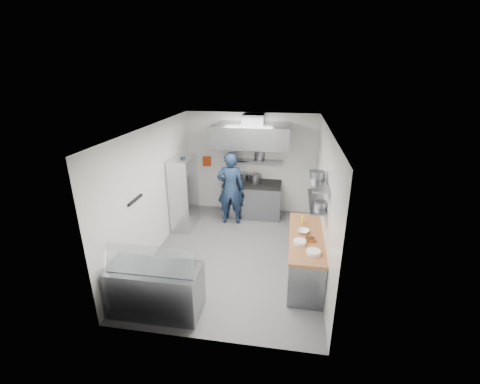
% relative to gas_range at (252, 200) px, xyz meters
% --- Properties ---
extents(floor, '(5.00, 5.00, 0.00)m').
position_rel_gas_range_xyz_m(floor, '(-0.10, -2.10, -0.45)').
color(floor, '#48484A').
rests_on(floor, ground).
extents(ceiling, '(5.00, 5.00, 0.00)m').
position_rel_gas_range_xyz_m(ceiling, '(-0.10, -2.10, 2.35)').
color(ceiling, silver).
rests_on(ceiling, wall_back).
extents(wall_back, '(3.60, 2.80, 0.02)m').
position_rel_gas_range_xyz_m(wall_back, '(-0.10, 0.40, 0.95)').
color(wall_back, white).
rests_on(wall_back, floor).
extents(wall_front, '(3.60, 2.80, 0.02)m').
position_rel_gas_range_xyz_m(wall_front, '(-0.10, -4.60, 0.95)').
color(wall_front, white).
rests_on(wall_front, floor).
extents(wall_left, '(2.80, 5.00, 0.02)m').
position_rel_gas_range_xyz_m(wall_left, '(-1.90, -2.10, 0.95)').
color(wall_left, white).
rests_on(wall_left, floor).
extents(wall_right, '(2.80, 5.00, 0.02)m').
position_rel_gas_range_xyz_m(wall_right, '(1.70, -2.10, 0.95)').
color(wall_right, white).
rests_on(wall_right, floor).
extents(gas_range, '(1.60, 0.80, 0.90)m').
position_rel_gas_range_xyz_m(gas_range, '(0.00, 0.00, 0.00)').
color(gas_range, gray).
rests_on(gas_range, floor).
extents(cooktop, '(1.57, 0.78, 0.06)m').
position_rel_gas_range_xyz_m(cooktop, '(0.00, 0.00, 0.48)').
color(cooktop, black).
rests_on(cooktop, gas_range).
extents(stock_pot_left, '(0.28, 0.28, 0.20)m').
position_rel_gas_range_xyz_m(stock_pot_left, '(-0.27, 0.20, 0.61)').
color(stock_pot_left, slate).
rests_on(stock_pot_left, cooktop).
extents(stock_pot_mid, '(0.33, 0.33, 0.24)m').
position_rel_gas_range_xyz_m(stock_pot_mid, '(0.07, 0.05, 0.63)').
color(stock_pot_mid, slate).
rests_on(stock_pot_mid, cooktop).
extents(over_range_shelf, '(1.60, 0.30, 0.04)m').
position_rel_gas_range_xyz_m(over_range_shelf, '(0.00, 0.24, 1.07)').
color(over_range_shelf, gray).
rests_on(over_range_shelf, wall_back).
extents(shelf_pot_a, '(0.26, 0.26, 0.18)m').
position_rel_gas_range_xyz_m(shelf_pot_a, '(-0.57, 0.19, 1.18)').
color(shelf_pot_a, slate).
rests_on(shelf_pot_a, over_range_shelf).
extents(shelf_pot_b, '(0.33, 0.33, 0.22)m').
position_rel_gas_range_xyz_m(shelf_pot_b, '(0.14, 0.47, 1.20)').
color(shelf_pot_b, slate).
rests_on(shelf_pot_b, over_range_shelf).
extents(extractor_hood, '(1.90, 1.15, 0.55)m').
position_rel_gas_range_xyz_m(extractor_hood, '(0.00, -0.18, 1.85)').
color(extractor_hood, gray).
rests_on(extractor_hood, wall_back).
extents(hood_duct, '(0.55, 0.55, 0.24)m').
position_rel_gas_range_xyz_m(hood_duct, '(0.00, 0.05, 2.23)').
color(hood_duct, slate).
rests_on(hood_duct, extractor_hood).
extents(red_firebox, '(0.22, 0.10, 0.26)m').
position_rel_gas_range_xyz_m(red_firebox, '(-1.35, 0.34, 0.97)').
color(red_firebox, '#A92D0D').
rests_on(red_firebox, wall_back).
extents(chef, '(0.75, 0.53, 1.94)m').
position_rel_gas_range_xyz_m(chef, '(-0.50, -0.56, 0.52)').
color(chef, '#162642').
rests_on(chef, floor).
extents(wire_rack, '(0.50, 0.90, 1.85)m').
position_rel_gas_range_xyz_m(wire_rack, '(-1.63, -0.98, 0.48)').
color(wire_rack, silver).
rests_on(wire_rack, floor).
extents(rack_bin_a, '(0.16, 0.20, 0.18)m').
position_rel_gas_range_xyz_m(rack_bin_a, '(-1.63, -1.01, 0.35)').
color(rack_bin_a, white).
rests_on(rack_bin_a, wire_rack).
extents(rack_bin_b, '(0.15, 0.20, 0.18)m').
position_rel_gas_range_xyz_m(rack_bin_b, '(-1.63, -0.77, 0.85)').
color(rack_bin_b, yellow).
rests_on(rack_bin_b, wire_rack).
extents(rack_jar, '(0.12, 0.12, 0.18)m').
position_rel_gas_range_xyz_m(rack_jar, '(-1.58, -1.03, 1.35)').
color(rack_jar, black).
rests_on(rack_jar, wire_rack).
extents(knife_strip, '(0.04, 0.55, 0.05)m').
position_rel_gas_range_xyz_m(knife_strip, '(-1.88, -3.00, 1.10)').
color(knife_strip, black).
rests_on(knife_strip, wall_left).
extents(prep_counter_base, '(0.62, 2.00, 0.84)m').
position_rel_gas_range_xyz_m(prep_counter_base, '(1.38, -2.70, -0.03)').
color(prep_counter_base, gray).
rests_on(prep_counter_base, floor).
extents(prep_counter_top, '(0.65, 2.04, 0.06)m').
position_rel_gas_range_xyz_m(prep_counter_top, '(1.38, -2.70, 0.42)').
color(prep_counter_top, '#9C6038').
rests_on(prep_counter_top, prep_counter_base).
extents(plate_stack_a, '(0.24, 0.24, 0.06)m').
position_rel_gas_range_xyz_m(plate_stack_a, '(1.48, -3.33, 0.48)').
color(plate_stack_a, white).
rests_on(plate_stack_a, prep_counter_top).
extents(plate_stack_b, '(0.23, 0.23, 0.06)m').
position_rel_gas_range_xyz_m(plate_stack_b, '(1.25, -3.01, 0.48)').
color(plate_stack_b, white).
rests_on(plate_stack_b, prep_counter_top).
extents(copper_pan, '(0.17, 0.17, 0.06)m').
position_rel_gas_range_xyz_m(copper_pan, '(1.44, -2.88, 0.48)').
color(copper_pan, '#CB7B39').
rests_on(copper_pan, prep_counter_top).
extents(squeeze_bottle, '(0.06, 0.06, 0.18)m').
position_rel_gas_range_xyz_m(squeeze_bottle, '(1.31, -2.20, 0.54)').
color(squeeze_bottle, yellow).
rests_on(squeeze_bottle, prep_counter_top).
extents(mixing_bowl, '(0.29, 0.29, 0.06)m').
position_rel_gas_range_xyz_m(mixing_bowl, '(1.32, -2.58, 0.48)').
color(mixing_bowl, white).
rests_on(mixing_bowl, prep_counter_top).
extents(wall_shelf_lower, '(0.30, 1.30, 0.04)m').
position_rel_gas_range_xyz_m(wall_shelf_lower, '(1.54, -2.40, 1.05)').
color(wall_shelf_lower, gray).
rests_on(wall_shelf_lower, wall_right).
extents(wall_shelf_upper, '(0.30, 1.30, 0.04)m').
position_rel_gas_range_xyz_m(wall_shelf_upper, '(1.54, -2.40, 1.47)').
color(wall_shelf_upper, gray).
rests_on(wall_shelf_upper, wall_right).
extents(shelf_pot_c, '(0.24, 0.24, 0.10)m').
position_rel_gas_range_xyz_m(shelf_pot_c, '(1.60, -2.70, 1.12)').
color(shelf_pot_c, slate).
rests_on(shelf_pot_c, wall_shelf_lower).
extents(shelf_pot_d, '(0.28, 0.28, 0.14)m').
position_rel_gas_range_xyz_m(shelf_pot_d, '(1.52, -2.33, 1.56)').
color(shelf_pot_d, slate).
rests_on(shelf_pot_d, wall_shelf_upper).
extents(display_case, '(1.50, 0.70, 0.85)m').
position_rel_gas_range_xyz_m(display_case, '(-1.10, -4.10, -0.03)').
color(display_case, gray).
rests_on(display_case, floor).
extents(display_glass, '(1.47, 0.19, 0.42)m').
position_rel_gas_range_xyz_m(display_glass, '(-1.10, -4.22, 0.62)').
color(display_glass, silver).
rests_on(display_glass, display_case).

